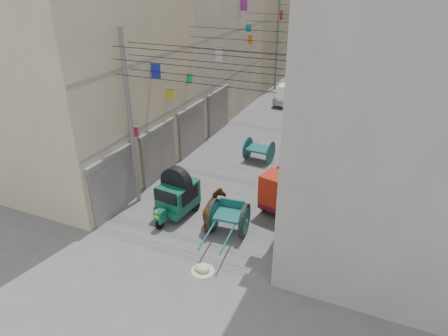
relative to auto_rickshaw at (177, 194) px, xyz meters
The scene contains 17 objects.
ground 5.94m from the auto_rickshaw, 77.43° to the right, with size 140.00×140.00×0.00m, color #4C4B4E.
building_row_left 29.70m from the auto_rickshaw, 103.31° to the left, with size 8.00×62.00×14.00m.
building_row_right 30.38m from the auto_rickshaw, 71.94° to the left, with size 8.00×62.00×14.00m.
shutters_left 5.39m from the auto_rickshaw, 119.53° to the left, with size 0.18×14.40×2.88m.
signboards 16.18m from the auto_rickshaw, 85.48° to the left, with size 8.22×40.52×5.67m.
ac_units 8.29m from the auto_rickshaw, 21.74° to the left, with size 0.70×6.55×3.35m.
utility_poles 11.74m from the auto_rickshaw, 83.58° to the left, with size 7.40×22.20×8.00m.
overhead_cables 10.48m from the auto_rickshaw, 81.68° to the left, with size 7.40×22.52×1.12m.
auto_rickshaw is the anchor object (origin of this frame).
tonga_cart 2.71m from the auto_rickshaw, ahead, with size 1.65×3.32×1.45m.
mini_truck 5.05m from the auto_rickshaw, 29.74° to the left, with size 2.33×3.83×2.01m.
second_cart 6.97m from the auto_rickshaw, 77.52° to the left, with size 1.58×1.42×1.32m.
feed_sack 4.16m from the auto_rickshaw, 47.51° to the right, with size 0.54×0.43×0.27m, color beige.
horse 1.95m from the auto_rickshaw, ahead, with size 0.82×1.80×1.52m, color brown.
distant_car_white 18.45m from the auto_rickshaw, 90.14° to the left, with size 1.58×3.93×1.34m, color white.
distant_car_grey 21.50m from the auto_rickshaw, 82.06° to the left, with size 1.21×3.47×1.14m, color slate.
distant_car_green 34.32m from the auto_rickshaw, 89.02° to the left, with size 1.66×4.09×1.19m, color #1A4C2B.
Camera 1 is at (6.80, -7.49, 9.99)m, focal length 32.00 mm.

